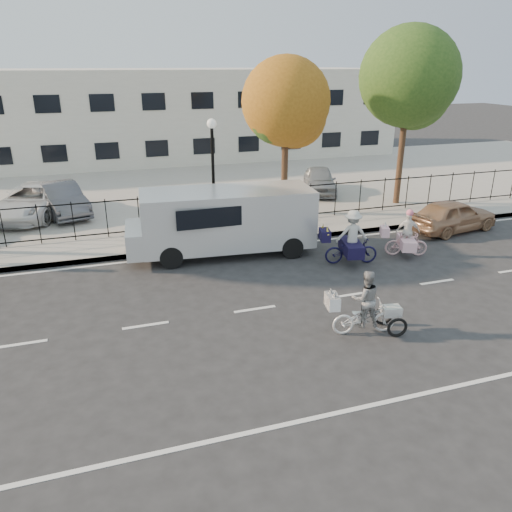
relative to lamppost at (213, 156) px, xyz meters
name	(u,v)px	position (x,y,z in m)	size (l,w,h in m)	color
ground	(255,309)	(-0.50, -6.80, -3.11)	(120.00, 120.00, 0.00)	#333334
road_markings	(255,309)	(-0.50, -6.80, -3.11)	(60.00, 9.52, 0.01)	silver
curb	(213,247)	(-0.50, -1.75, -3.04)	(60.00, 0.10, 0.15)	#A8A399
sidewalk	(207,238)	(-0.50, -0.70, -3.04)	(60.00, 2.20, 0.15)	#A8A399
parking_lot	(171,187)	(-0.50, 8.20, -3.04)	(60.00, 15.60, 0.15)	#A8A399
iron_fence	(200,210)	(-0.50, 0.40, -2.21)	(58.00, 0.06, 1.50)	black
building	(146,114)	(-0.50, 18.20, -0.11)	(34.00, 10.00, 6.00)	silver
lamppost	(213,156)	(0.00, 0.00, 0.00)	(0.36, 0.36, 4.33)	black
street_sign	(154,204)	(-2.35, 0.00, -1.70)	(0.85, 0.06, 1.80)	black
zebra_trike	(365,310)	(1.73, -8.86, -2.46)	(1.98, 0.97, 1.69)	white
unicorn_bike	(406,239)	(5.84, -4.49, -2.48)	(1.72, 1.25, 1.70)	beige
bull_bike	(351,242)	(3.64, -4.52, -2.37)	(2.07, 1.45, 1.87)	#110F35
white_van	(224,219)	(-0.18, -2.30, -1.84)	(6.67, 2.71, 2.31)	silver
gold_sedan	(453,215)	(9.23, -2.67, -2.46)	(1.55, 3.86, 1.31)	tan
lot_car_b	(34,201)	(-6.97, 4.26, -2.27)	(2.31, 5.01, 1.39)	silver
lot_car_c	(62,199)	(-5.86, 4.20, -2.27)	(1.46, 4.20, 1.38)	#53555C
lot_car_d	(320,180)	(6.55, 4.30, -2.31)	(1.53, 3.80, 1.29)	#93969A
tree_mid	(289,106)	(3.63, 1.46, 1.62)	(3.69, 3.69, 6.76)	#442D1D
tree_east	(410,82)	(9.37, 1.43, 2.51)	(4.38, 4.38, 8.03)	#442D1D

